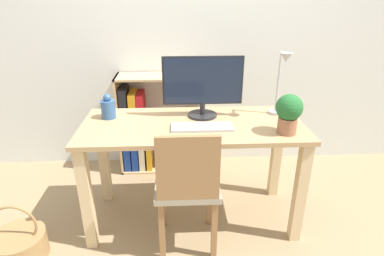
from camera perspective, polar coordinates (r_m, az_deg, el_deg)
The scene contains 11 objects.
ground_plane at distance 2.54m, azimuth 0.11°, elevation -15.32°, with size 10.00×10.00×0.00m, color #997F5B.
wall_back at distance 2.93m, azimuth -0.83°, elevation 17.76°, with size 8.00×0.05×2.60m.
desk at distance 2.20m, azimuth 0.13°, elevation -2.62°, with size 1.49×0.64×0.77m.
monitor at distance 2.20m, azimuth 1.94°, elevation 7.88°, with size 0.55×0.20×0.42m.
keyboard at distance 2.07m, azimuth 1.78°, elevation 0.16°, with size 0.40×0.14×0.02m.
vase at distance 2.29m, azimuth -14.68°, elevation 3.47°, with size 0.10×0.10×0.17m.
desk_lamp at distance 2.27m, azimuth 15.61°, elevation 8.59°, with size 0.10×0.19×0.45m.
potted_plant at distance 2.04m, azimuth 16.82°, elevation 2.75°, with size 0.16×0.16×0.25m.
chair at distance 2.00m, azimuth -0.84°, elevation -10.06°, with size 0.40×0.40×0.88m.
bookshelf at distance 2.99m, azimuth -8.15°, elevation -0.00°, with size 0.76×0.28×0.90m.
basket at distance 2.44m, azimuth -28.34°, elevation -17.79°, with size 0.33×0.33×0.40m.
Camera 1 is at (-0.10, -1.98, 1.59)m, focal length 30.00 mm.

